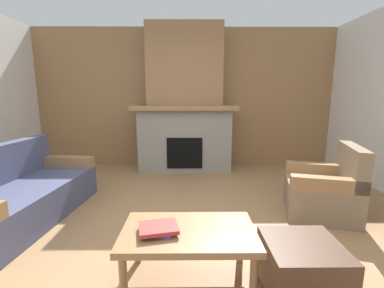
{
  "coord_description": "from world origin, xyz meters",
  "views": [
    {
      "loc": [
        0.09,
        -2.43,
        1.42
      ],
      "look_at": [
        0.12,
        0.86,
        0.81
      ],
      "focal_mm": 24.74,
      "sensor_mm": 36.0,
      "label": 1
    }
  ],
  "objects": [
    {
      "name": "coffee_table",
      "position": [
        0.08,
        -0.61,
        0.38
      ],
      "size": [
        1.0,
        0.6,
        0.43
      ],
      "color": "#997047",
      "rests_on": "ground"
    },
    {
      "name": "book_stack_near_edge",
      "position": [
        -0.13,
        -0.65,
        0.46
      ],
      "size": [
        0.32,
        0.27,
        0.06
      ],
      "color": "#7A3D84",
      "rests_on": "coffee_table"
    },
    {
      "name": "ground",
      "position": [
        0.0,
        0.0,
        0.0
      ],
      "size": [
        9.0,
        9.0,
        0.0
      ],
      "primitive_type": "plane",
      "color": "#9E754C"
    },
    {
      "name": "fireplace",
      "position": [
        0.0,
        2.62,
        1.16
      ],
      "size": [
        1.9,
        0.82,
        2.7
      ],
      "color": "gray",
      "rests_on": "ground"
    },
    {
      "name": "wall_back_wood_panel",
      "position": [
        0.0,
        3.0,
        1.35
      ],
      "size": [
        6.0,
        0.12,
        2.7
      ],
      "primitive_type": "cube",
      "color": "#997047",
      "rests_on": "ground"
    },
    {
      "name": "ottoman",
      "position": [
        0.89,
        -0.75,
        0.2
      ],
      "size": [
        0.52,
        0.52,
        0.4
      ],
      "primitive_type": "cube",
      "color": "#4C3323",
      "rests_on": "ground"
    },
    {
      "name": "couch",
      "position": [
        -1.85,
        0.46,
        0.29
      ],
      "size": [
        1.01,
        1.87,
        0.85
      ],
      "color": "#474C6B",
      "rests_on": "ground"
    },
    {
      "name": "armchair",
      "position": [
        1.7,
        0.55,
        0.29
      ],
      "size": [
        0.93,
        0.93,
        0.85
      ],
      "color": "#847056",
      "rests_on": "ground"
    }
  ]
}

